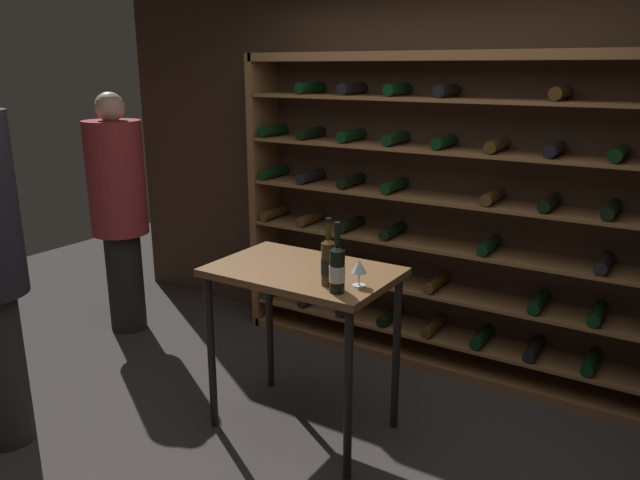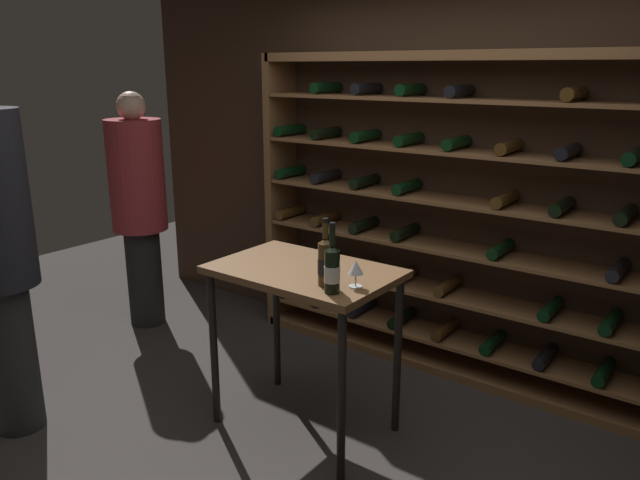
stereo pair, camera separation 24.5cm
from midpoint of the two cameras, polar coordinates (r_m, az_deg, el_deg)
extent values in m
plane|color=#383330|center=(3.45, 0.69, -20.08)|extent=(9.30, 9.30, 0.00)
cube|color=#3D2B1E|center=(4.31, 13.85, 5.78)|extent=(5.70, 0.10, 2.62)
cube|color=brown|center=(4.86, -2.20, 4.36)|extent=(0.06, 0.32, 2.12)
cube|color=brown|center=(4.01, 14.84, 16.25)|extent=(2.93, 0.32, 0.06)
cube|color=brown|center=(4.48, 12.97, -11.05)|extent=(2.93, 0.32, 0.06)
cube|color=brown|center=(4.40, 13.13, -8.78)|extent=(2.85, 0.32, 0.02)
cylinder|color=black|center=(5.02, -1.22, -4.53)|extent=(0.08, 0.30, 0.08)
cylinder|color=black|center=(4.83, 1.99, -5.37)|extent=(0.08, 0.30, 0.08)
cylinder|color=black|center=(4.66, 5.46, -6.26)|extent=(0.08, 0.30, 0.08)
cylinder|color=black|center=(4.51, 9.19, -7.18)|extent=(0.08, 0.30, 0.08)
cylinder|color=#4C3314|center=(4.38, 13.17, -8.13)|extent=(0.08, 0.30, 0.08)
cylinder|color=black|center=(4.27, 17.40, -9.09)|extent=(0.08, 0.30, 0.08)
cylinder|color=black|center=(4.19, 21.84, -10.04)|extent=(0.08, 0.30, 0.08)
cylinder|color=black|center=(4.13, 26.46, -10.96)|extent=(0.08, 0.30, 0.08)
cube|color=brown|center=(4.28, 13.39, -4.88)|extent=(2.85, 0.32, 0.02)
cylinder|color=black|center=(4.72, 2.03, -1.75)|extent=(0.08, 0.30, 0.08)
cylinder|color=#4C3314|center=(4.55, 5.56, -2.52)|extent=(0.08, 0.30, 0.08)
cylinder|color=#4C3314|center=(4.39, 9.37, -3.33)|extent=(0.08, 0.30, 0.08)
cylinder|color=#4C3314|center=(4.26, 13.44, -4.19)|extent=(0.08, 0.30, 0.08)
cylinder|color=black|center=(4.06, 22.30, -5.96)|extent=(0.08, 0.30, 0.08)
cylinder|color=black|center=(4.01, 27.02, -6.84)|extent=(0.08, 0.30, 0.08)
cube|color=brown|center=(4.18, 13.67, -0.77)|extent=(2.85, 0.32, 0.02)
cylinder|color=#4C3314|center=(4.83, -1.26, 2.60)|extent=(0.08, 0.30, 0.08)
cylinder|color=#4C3314|center=(4.64, 2.07, 2.02)|extent=(0.08, 0.30, 0.08)
cylinder|color=black|center=(4.46, 5.67, 1.39)|extent=(0.08, 0.30, 0.08)
cylinder|color=black|center=(4.30, 9.56, 0.70)|extent=(0.08, 0.30, 0.08)
cylinder|color=black|center=(4.05, 18.14, -0.83)|extent=(0.08, 0.30, 0.08)
cylinder|color=black|center=(3.90, 27.60, -2.49)|extent=(0.08, 0.30, 0.08)
cube|color=brown|center=(4.10, 13.96, 3.52)|extent=(2.85, 0.32, 0.02)
cylinder|color=black|center=(4.77, -1.28, 6.34)|extent=(0.08, 0.30, 0.08)
cylinder|color=black|center=(4.57, 2.11, 5.92)|extent=(0.08, 0.30, 0.08)
cylinder|color=black|center=(4.39, 5.78, 5.44)|extent=(0.08, 0.30, 0.08)
cylinder|color=black|center=(4.23, 9.75, 4.89)|extent=(0.08, 0.30, 0.08)
cylinder|color=#4C3314|center=(3.97, 18.53, 3.60)|extent=(0.08, 0.30, 0.08)
cylinder|color=black|center=(3.89, 23.28, 2.86)|extent=(0.08, 0.30, 0.08)
cylinder|color=black|center=(3.83, 28.21, 2.07)|extent=(0.08, 0.30, 0.08)
cube|color=brown|center=(4.05, 14.26, 7.95)|extent=(2.85, 0.32, 0.02)
cylinder|color=black|center=(4.73, -1.31, 10.17)|extent=(0.08, 0.30, 0.08)
cylinder|color=black|center=(4.53, 2.15, 9.91)|extent=(0.08, 0.30, 0.08)
cylinder|color=black|center=(4.34, 5.90, 9.59)|extent=(0.08, 0.30, 0.08)
cylinder|color=black|center=(4.18, 9.96, 9.20)|extent=(0.08, 0.30, 0.08)
cylinder|color=black|center=(4.04, 14.31, 8.73)|extent=(0.08, 0.30, 0.08)
cylinder|color=#4C3314|center=(3.92, 18.94, 8.17)|extent=(0.08, 0.30, 0.08)
cylinder|color=black|center=(3.83, 23.80, 7.52)|extent=(0.08, 0.30, 0.08)
cylinder|color=black|center=(3.77, 28.84, 6.79)|extent=(0.08, 0.30, 0.08)
cube|color=brown|center=(4.02, 14.57, 12.47)|extent=(2.85, 0.32, 0.02)
cylinder|color=black|center=(4.51, 2.19, 13.96)|extent=(0.08, 0.30, 0.08)
cylinder|color=black|center=(4.32, 6.02, 13.81)|extent=(0.08, 0.30, 0.08)
cylinder|color=black|center=(4.16, 10.17, 13.58)|extent=(0.08, 0.30, 0.08)
cylinder|color=black|center=(4.02, 14.63, 13.26)|extent=(0.08, 0.30, 0.08)
cylinder|color=#4C3314|center=(3.81, 24.34, 12.28)|extent=(0.08, 0.30, 0.08)
cube|color=brown|center=(3.34, 0.60, -2.98)|extent=(0.99, 0.65, 0.04)
cylinder|color=black|center=(3.60, -7.89, -10.05)|extent=(0.04, 0.04, 0.93)
cylinder|color=black|center=(3.10, 4.34, -14.42)|extent=(0.04, 0.04, 0.93)
cylinder|color=black|center=(3.97, -2.29, -7.35)|extent=(0.04, 0.04, 0.93)
cylinder|color=black|center=(3.53, 9.24, -10.66)|extent=(0.04, 0.04, 0.93)
cylinder|color=black|center=(5.11, -14.65, -3.31)|extent=(0.28, 0.28, 0.79)
cylinder|color=#9E2D33|center=(4.91, -15.32, 5.80)|extent=(0.42, 0.42, 0.86)
sphere|color=beige|center=(4.86, -15.78, 11.90)|extent=(0.22, 0.22, 0.22)
cube|color=olive|center=(5.11, -15.13, 7.35)|extent=(0.04, 0.04, 0.48)
cylinder|color=#272727|center=(3.89, -25.06, -9.90)|extent=(0.26, 0.26, 0.88)
cylinder|color=black|center=(2.95, 3.52, -3.01)|extent=(0.08, 0.08, 0.21)
cone|color=black|center=(2.91, 3.55, -0.80)|extent=(0.08, 0.08, 0.03)
cylinder|color=black|center=(2.90, 3.57, 0.31)|extent=(0.03, 0.03, 0.09)
cylinder|color=black|center=(2.88, 3.59, 1.40)|extent=(0.03, 0.03, 0.02)
cylinder|color=silver|center=(2.95, 3.51, -3.20)|extent=(0.08, 0.08, 0.08)
cylinder|color=#4C3314|center=(3.04, 2.79, -2.30)|extent=(0.07, 0.07, 0.22)
cone|color=#4C3314|center=(3.01, 2.82, -0.10)|extent=(0.07, 0.07, 0.03)
cylinder|color=#4C3314|center=(3.00, 2.84, 0.87)|extent=(0.03, 0.03, 0.08)
cylinder|color=black|center=(2.98, 2.85, 1.81)|extent=(0.03, 0.03, 0.02)
cylinder|color=black|center=(3.05, 2.79, -2.50)|extent=(0.08, 0.08, 0.08)
cylinder|color=silver|center=(3.07, 5.61, -4.34)|extent=(0.07, 0.07, 0.00)
cylinder|color=silver|center=(3.06, 5.63, -3.73)|extent=(0.01, 0.01, 0.06)
cone|color=silver|center=(3.03, 5.66, -2.55)|extent=(0.08, 0.08, 0.07)
cylinder|color=#590A14|center=(3.04, 5.65, -2.82)|extent=(0.04, 0.04, 0.02)
camera|label=1|loc=(0.12, -87.82, 0.62)|focal=34.44mm
camera|label=2|loc=(0.12, 92.18, -0.62)|focal=34.44mm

